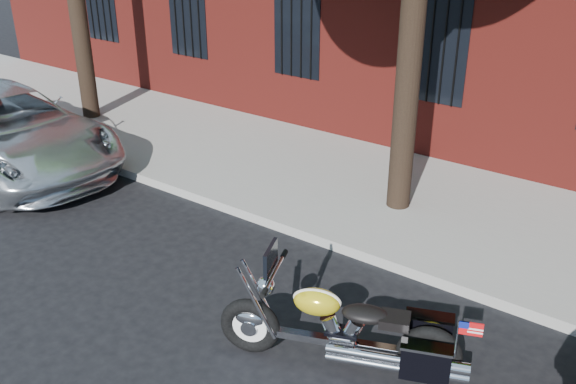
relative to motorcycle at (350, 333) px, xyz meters
The scene contains 5 objects.
ground 1.96m from the motorcycle, 158.68° to the left, with size 120.00×120.00×0.00m, color black.
curb 2.76m from the motorcycle, 130.58° to the left, with size 40.00×0.16×0.15m, color gray.
sidewalk 4.35m from the motorcycle, 114.19° to the left, with size 40.00×3.60×0.15m, color gray.
motorcycle is the anchor object (origin of this frame).
car_silver 7.99m from the motorcycle, behind, with size 2.40×5.20×1.45m, color #B7BCC2.
Camera 1 is at (4.45, -5.45, 4.63)m, focal length 40.00 mm.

